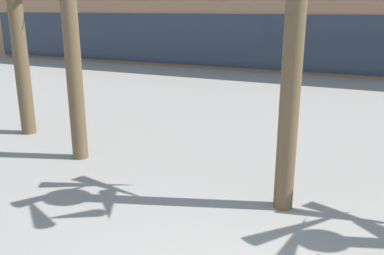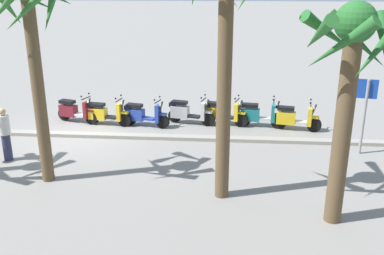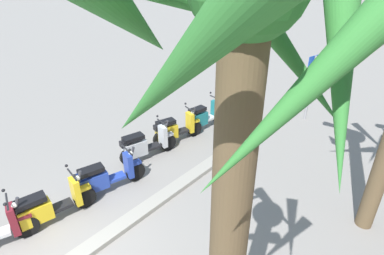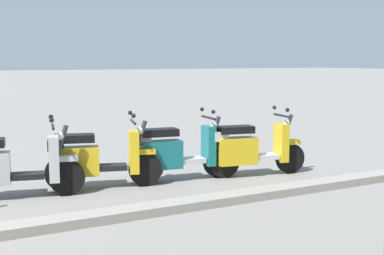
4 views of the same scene
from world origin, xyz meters
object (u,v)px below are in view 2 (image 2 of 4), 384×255
Objects in this scene: crossing_sign at (365,108)px; palm_tree_far_corner at (350,66)px; scooter_teal_mid_front at (257,115)px; palm_tree_near_sign at (226,17)px; pedestrian_by_palm_tree at (5,133)px; scooter_silver_gap_after_mid at (187,112)px; scooter_yellow_far_back at (105,113)px; scooter_maroon_tail_end at (74,111)px; scooter_yellow_mid_centre at (221,113)px; scooter_blue_lead_nearest at (142,115)px; scooter_yellow_last_in_row at (293,118)px; palm_tree_mid_walkway at (31,29)px.

crossing_sign is 5.03m from palm_tree_far_corner.
scooter_teal_mid_front is 0.29× the size of palm_tree_near_sign.
scooter_teal_mid_front is at bearing -153.83° from pedestrian_by_palm_tree.
scooter_silver_gap_after_mid is 1.01× the size of scooter_yellow_far_back.
scooter_maroon_tail_end is (7.03, 0.03, -0.01)m from scooter_teal_mid_front.
scooter_yellow_mid_centre is 4.43m from scooter_yellow_far_back.
scooter_yellow_mid_centre is 2.99m from scooter_blue_lead_nearest.
scooter_yellow_mid_centre is 0.95× the size of scooter_silver_gap_after_mid.
scooter_yellow_last_in_row is at bearing 179.72° from scooter_yellow_far_back.
crossing_sign is 0.49× the size of palm_tree_far_corner.
scooter_yellow_last_in_row is 1.32m from scooter_teal_mid_front.
scooter_silver_gap_after_mid is at bearing -23.59° from crossing_sign.
palm_tree_far_corner is at bearing 141.74° from scooter_maroon_tail_end.
scooter_yellow_mid_centre is at bearing -5.36° from scooter_teal_mid_front.
pedestrian_by_palm_tree is (7.82, 3.84, 0.42)m from scooter_teal_mid_front.
crossing_sign is 0.39× the size of palm_tree_near_sign.
scooter_maroon_tail_end is (4.38, 0.14, -0.01)m from scooter_silver_gap_after_mid.
scooter_silver_gap_after_mid is at bearing -5.89° from scooter_yellow_last_in_row.
scooter_yellow_mid_centre is 0.73× the size of crossing_sign.
scooter_yellow_mid_centre is 5.23m from crossing_sign.
pedestrian_by_palm_tree is (10.93, 1.44, -0.62)m from crossing_sign.
scooter_yellow_mid_centre is at bearing -29.59° from crossing_sign.
scooter_blue_lead_nearest is 1.01× the size of scooter_yellow_far_back.
scooter_maroon_tail_end is (8.32, -0.27, -0.01)m from scooter_yellow_last_in_row.
palm_tree_mid_walkway is (4.70, 5.19, 3.65)m from scooter_yellow_mid_centre.
palm_tree_far_corner is at bearing 111.56° from scooter_yellow_mid_centre.
scooter_silver_gap_after_mid is (1.31, 0.01, 0.01)m from scooter_yellow_mid_centre.
scooter_silver_gap_after_mid is (2.65, -0.11, 0.00)m from scooter_teal_mid_front.
scooter_silver_gap_after_mid is (3.94, -0.41, 0.00)m from scooter_yellow_last_in_row.
palm_tree_far_corner reaches higher than scooter_blue_lead_nearest.
scooter_blue_lead_nearest is 0.30× the size of palm_tree_near_sign.
scooter_maroon_tail_end is at bearing -38.26° from palm_tree_far_corner.
scooter_yellow_far_back is at bearing 169.52° from scooter_maroon_tail_end.
scooter_yellow_last_in_row is 0.73× the size of crossing_sign.
scooter_teal_mid_front and scooter_silver_gap_after_mid have the same top height.
scooter_teal_mid_front is 7.03m from scooter_maroon_tail_end.
scooter_blue_lead_nearest is 1.10× the size of pedestrian_by_palm_tree.
pedestrian_by_palm_tree is at bearing 37.42° from scooter_silver_gap_after_mid.
crossing_sign reaches higher than scooter_teal_mid_front.
pedestrian_by_palm_tree is at bearing 78.39° from scooter_maroon_tail_end.
palm_tree_far_corner is at bearing 120.55° from scooter_silver_gap_after_mid.
palm_tree_mid_walkway is at bearing 69.94° from scooter_blue_lead_nearest.
scooter_yellow_mid_centre is at bearing -174.99° from scooter_yellow_far_back.
palm_tree_near_sign is (-3.08, 5.34, 4.03)m from scooter_blue_lead_nearest.
palm_tree_mid_walkway is 3.29× the size of pedestrian_by_palm_tree.
palm_tree_far_corner is (-3.97, 6.72, 3.14)m from scooter_silver_gap_after_mid.
palm_tree_far_corner is 0.89× the size of palm_tree_mid_walkway.
scooter_yellow_far_back is 0.30× the size of palm_tree_near_sign.
crossing_sign is 11.04m from pedestrian_by_palm_tree.
scooter_yellow_last_in_row is 7.05m from palm_tree_far_corner.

